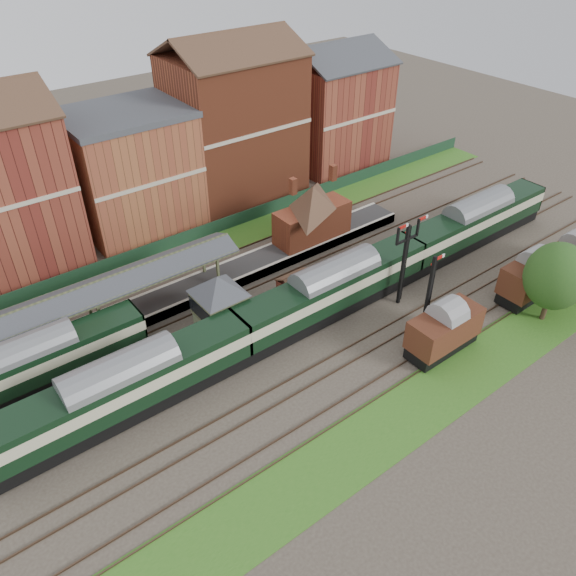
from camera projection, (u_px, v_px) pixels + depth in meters
ground at (274, 342)px, 46.26m from camera, size 160.00×160.00×0.00m
grass_back at (180, 258)px, 56.52m from camera, size 90.00×4.50×0.06m
grass_front at (378, 433)px, 38.54m from camera, size 90.00×5.00×0.06m
fence at (170, 243)px, 57.38m from camera, size 90.00×0.12×1.50m
platform at (164, 302)px, 49.77m from camera, size 55.00×3.40×1.00m
signal_box at (220, 305)px, 44.99m from camera, size 5.40×5.40×6.00m
brick_hut at (298, 290)px, 50.10m from camera, size 3.20×2.64×2.94m
station_building at (313, 212)px, 56.10m from camera, size 8.10×8.10×5.90m
canopy at (89, 289)px, 44.41m from camera, size 26.00×3.89×4.08m
semaphore_bracket at (404, 259)px, 47.86m from camera, size 3.60×0.25×8.18m
semaphore_siding at (428, 297)px, 44.25m from camera, size 1.23×0.25×8.00m
town_backdrop at (129, 164)px, 58.11m from camera, size 69.00×10.00×16.00m
dmu_train at (334, 288)px, 47.91m from camera, size 57.67×3.03×4.43m
platform_railcar at (29, 366)px, 40.58m from camera, size 17.27×2.72×3.98m
goods_van_a at (444, 330)px, 44.16m from camera, size 6.28×2.72×3.81m
goods_van_b at (532, 277)px, 49.99m from camera, size 6.42×2.78×3.90m
goods_van_c at (571, 255)px, 53.40m from camera, size 5.63×2.44×3.41m
tree_far at (556, 276)px, 46.01m from camera, size 5.11×5.11×7.45m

